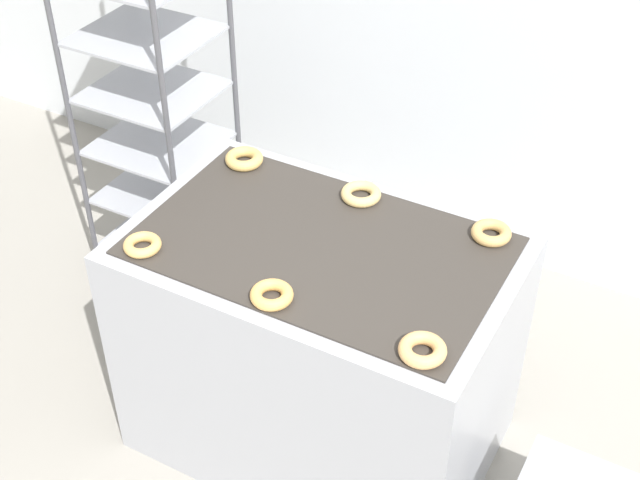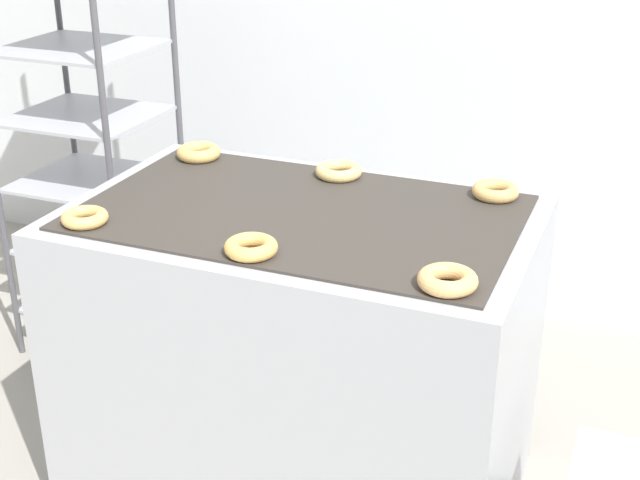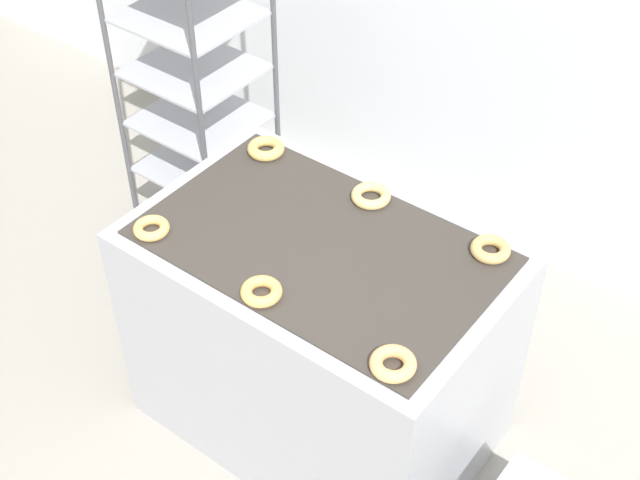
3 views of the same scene
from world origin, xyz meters
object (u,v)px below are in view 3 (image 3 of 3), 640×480
at_px(donut_near_left, 151,228).
at_px(donut_far_center, 371,196).
at_px(donut_near_center, 261,292).
at_px(donut_near_right, 393,364).
at_px(fryer_machine, 320,339).
at_px(donut_far_left, 266,149).
at_px(donut_far_right, 491,249).
at_px(baking_rack_cart, 194,71).

relative_size(donut_near_left, donut_far_center, 0.88).
distance_m(donut_near_center, donut_near_right, 0.50).
distance_m(fryer_machine, donut_near_left, 0.77).
xyz_separation_m(donut_far_left, donut_far_center, (0.48, 0.01, -0.00)).
bearing_deg(donut_near_left, donut_far_left, 88.33).
relative_size(donut_near_center, donut_far_right, 1.00).
bearing_deg(fryer_machine, baking_rack_cart, 152.86).
xyz_separation_m(donut_near_right, donut_far_left, (-0.99, 0.60, 0.00)).
bearing_deg(donut_far_center, donut_near_center, -89.83).
bearing_deg(donut_far_left, donut_far_center, 0.98).
relative_size(baking_rack_cart, donut_far_left, 13.15).
height_order(donut_near_left, donut_near_right, donut_near_right).
bearing_deg(donut_near_center, donut_near_left, 179.00).
bearing_deg(donut_far_left, fryer_machine, -31.33).
bearing_deg(donut_far_right, donut_near_left, -148.24).
height_order(donut_far_left, donut_far_right, donut_far_left).
bearing_deg(donut_near_left, donut_far_right, 31.76).
height_order(baking_rack_cart, donut_far_center, baking_rack_cart).
relative_size(donut_far_center, donut_far_right, 1.06).
bearing_deg(donut_near_right, donut_far_right, 91.65).
bearing_deg(donut_far_center, donut_near_right, -50.46).
xyz_separation_m(fryer_machine, donut_near_left, (-0.50, -0.30, 0.50)).
relative_size(fryer_machine, baking_rack_cart, 0.69).
xyz_separation_m(fryer_machine, baking_rack_cart, (-1.13, 0.58, 0.48)).
relative_size(donut_far_left, donut_far_right, 1.05).
distance_m(donut_near_left, donut_near_right, 1.00).
height_order(baking_rack_cart, donut_far_right, baking_rack_cart).
relative_size(baking_rack_cart, donut_near_left, 14.86).
bearing_deg(donut_far_right, baking_rack_cart, 170.52).
relative_size(donut_near_left, donut_far_right, 0.93).
bearing_deg(fryer_machine, donut_far_right, 32.68).
height_order(donut_near_right, donut_far_right, donut_near_right).
height_order(baking_rack_cart, donut_far_left, baking_rack_cart).
relative_size(baking_rack_cart, donut_near_right, 13.32).
xyz_separation_m(baking_rack_cart, donut_near_left, (0.63, -0.88, 0.02)).
relative_size(donut_near_center, donut_far_left, 0.95).
relative_size(fryer_machine, donut_near_center, 9.63).
bearing_deg(donut_near_right, donut_near_left, 179.67).
distance_m(donut_near_right, donut_far_center, 0.79).
height_order(donut_far_left, donut_far_center, donut_far_left).
bearing_deg(baking_rack_cart, donut_near_left, -54.50).
distance_m(fryer_machine, donut_far_left, 0.76).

